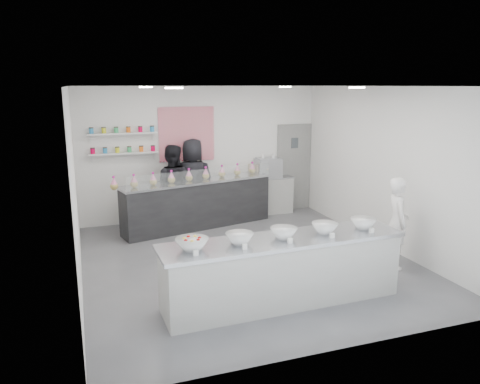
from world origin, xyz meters
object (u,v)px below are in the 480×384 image
at_px(prep_counter, 283,271).
at_px(staff_left, 172,186).
at_px(staff_right, 193,181).
at_px(back_bar, 198,204).
at_px(espresso_ledge, 268,195).
at_px(espresso_machine, 268,168).
at_px(woman_prep, 397,223).

bearing_deg(prep_counter, staff_left, 98.67).
height_order(staff_left, staff_right, staff_right).
relative_size(back_bar, staff_left, 1.88).
bearing_deg(espresso_ledge, prep_counter, -110.03).
relative_size(prep_counter, staff_right, 1.84).
height_order(espresso_machine, staff_right, staff_right).
bearing_deg(back_bar, staff_left, 140.52).
height_order(back_bar, staff_right, staff_right).
xyz_separation_m(back_bar, woman_prep, (2.59, -3.30, 0.25)).
relative_size(espresso_machine, staff_left, 0.33).
distance_m(espresso_ledge, staff_right, 1.94).
xyz_separation_m(espresso_ledge, woman_prep, (0.73, -3.84, 0.33)).
bearing_deg(espresso_machine, espresso_ledge, 0.00).
distance_m(espresso_machine, woman_prep, 3.92).
bearing_deg(back_bar, woman_prep, -65.00).
distance_m(staff_left, staff_right, 0.51).
xyz_separation_m(espresso_ledge, espresso_machine, (-0.01, 0.00, 0.67)).
height_order(espresso_machine, woman_prep, woman_prep).
bearing_deg(prep_counter, espresso_machine, 68.57).
distance_m(back_bar, staff_left, 0.68).
height_order(prep_counter, espresso_ledge, prep_counter).
xyz_separation_m(espresso_ledge, staff_right, (-1.86, -0.18, 0.51)).
height_order(prep_counter, back_bar, back_bar).
relative_size(espresso_machine, staff_right, 0.31).
bearing_deg(staff_left, prep_counter, 121.40).
relative_size(prep_counter, back_bar, 1.04).
bearing_deg(prep_counter, back_bar, 92.02).
xyz_separation_m(espresso_machine, woman_prep, (0.74, -3.84, -0.33)).
bearing_deg(woman_prep, espresso_ledge, 31.27).
relative_size(back_bar, staff_right, 1.77).
bearing_deg(espresso_machine, staff_left, -173.03).
xyz_separation_m(back_bar, staff_left, (-0.50, 0.25, 0.37)).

